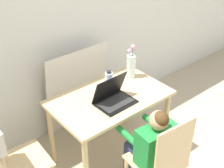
% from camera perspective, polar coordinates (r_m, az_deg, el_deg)
% --- Properties ---
extents(wall_back, '(6.40, 0.05, 2.50)m').
position_cam_1_polar(wall_back, '(3.21, -9.04, 11.20)').
color(wall_back, silver).
rests_on(wall_back, ground_plane).
extents(dining_table, '(1.10, 0.68, 0.74)m').
position_cam_1_polar(dining_table, '(2.95, -0.38, -3.96)').
color(dining_table, '#D6B784').
rests_on(dining_table, ground_plane).
extents(chair_occupied, '(0.43, 0.43, 0.93)m').
position_cam_1_polar(chair_occupied, '(2.66, 8.99, -13.91)').
color(chair_occupied, '#D6B784').
rests_on(chair_occupied, ground_plane).
extents(chair_spare, '(0.45, 0.42, 0.94)m').
position_cam_1_polar(chair_spare, '(2.65, -18.96, -11.38)').
color(chair_spare, '#D6B784').
rests_on(chair_spare, ground_plane).
extents(person_seated, '(0.38, 0.45, 0.95)m').
position_cam_1_polar(person_seated, '(2.65, 7.28, -10.55)').
color(person_seated, '#1E8438').
rests_on(person_seated, ground_plane).
extents(laptop, '(0.35, 0.27, 0.25)m').
position_cam_1_polar(laptop, '(2.79, 0.18, -2.27)').
color(laptop, black).
rests_on(laptop, dining_table).
extents(flower_vase, '(0.09, 0.09, 0.37)m').
position_cam_1_polar(flower_vase, '(3.14, 3.52, 3.53)').
color(flower_vase, silver).
rests_on(flower_vase, dining_table).
extents(water_bottle, '(0.08, 0.08, 0.19)m').
position_cam_1_polar(water_bottle, '(2.97, -0.57, 0.72)').
color(water_bottle, silver).
rests_on(water_bottle, dining_table).
extents(cardboard_panel, '(0.76, 0.15, 0.99)m').
position_cam_1_polar(cardboard_panel, '(3.47, -6.44, -0.99)').
color(cardboard_panel, silver).
rests_on(cardboard_panel, ground_plane).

